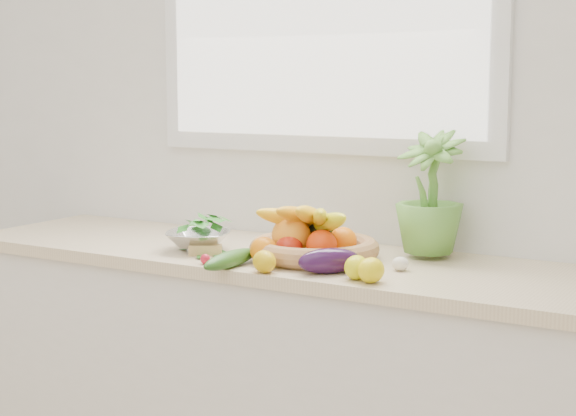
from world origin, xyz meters
The scene contains 18 objects.
back_wall centered at (0.00, 2.25, 1.35)m, with size 4.50×0.02×2.70m, color white.
counter_cabinet centered at (0.00, 1.95, 0.43)m, with size 2.20×0.58×0.86m, color silver.
countertop centered at (0.00, 1.95, 0.88)m, with size 2.24×0.62×0.04m, color beige.
orange_loose centered at (0.06, 1.77, 0.94)m, with size 0.08×0.08×0.08m, color orange.
lemon_a centered at (0.39, 1.73, 0.93)m, with size 0.07×0.08×0.07m, color #D9D40B.
lemon_b centered at (0.44, 1.71, 0.93)m, with size 0.07×0.09×0.07m, color yellow.
lemon_c centered at (0.12, 1.67, 0.93)m, with size 0.06×0.08×0.06m, color gold.
apple centered at (0.10, 1.85, 0.94)m, with size 0.08×0.08×0.08m, color red.
ginger centered at (-0.17, 1.80, 0.92)m, with size 0.10×0.04×0.03m, color #D3B969.
garlic_a centered at (0.11, 1.90, 0.92)m, with size 0.05×0.05×0.04m, color white.
garlic_b centered at (0.45, 1.89, 0.92)m, with size 0.05×0.05×0.04m, color white.
garlic_c centered at (0.18, 1.81, 0.92)m, with size 0.05×0.05×0.04m, color silver.
eggplant centered at (0.29, 1.75, 0.94)m, with size 0.07×0.18×0.07m, color #290E33.
cucumber centered at (0.00, 1.68, 0.92)m, with size 0.05×0.27×0.05m, color #275A1A.
radish centered at (-0.09, 1.68, 0.92)m, with size 0.03×0.03×0.03m, color red.
potted_herb centered at (0.45, 2.12, 1.11)m, with size 0.21×0.21×0.38m, color #5C9B38.
fruit_basket centered at (0.15, 1.91, 0.96)m, with size 0.47×0.47×0.19m.
colander_with_spinach centered at (-0.24, 1.84, 0.96)m, with size 0.27×0.27×0.11m.
Camera 1 is at (1.43, -0.42, 1.44)m, focal length 55.00 mm.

